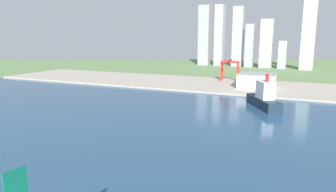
% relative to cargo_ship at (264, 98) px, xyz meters
% --- Properties ---
extents(ground_plane, '(2400.00, 2400.00, 0.00)m').
position_rel_cargo_ship_xyz_m(ground_plane, '(-31.58, -68.03, -10.04)').
color(ground_plane, '#607F4C').
extents(water_bay, '(840.00, 360.00, 0.15)m').
position_rel_cargo_ship_xyz_m(water_bay, '(-31.58, -128.03, -9.96)').
color(water_bay, navy).
rests_on(water_bay, ground).
extents(industrial_pier, '(840.00, 140.00, 2.50)m').
position_rel_cargo_ship_xyz_m(industrial_pier, '(-31.58, 121.97, -8.79)').
color(industrial_pier, '#A59B8C').
rests_on(industrial_pier, ground).
extents(cargo_ship, '(41.23, 57.23, 35.23)m').
position_rel_cargo_ship_xyz_m(cargo_ship, '(0.00, 0.00, 0.00)').
color(cargo_ship, '#192838').
rests_on(cargo_ship, water_bay).
extents(port_crane_red, '(28.14, 34.43, 34.51)m').
position_rel_cargo_ship_xyz_m(port_crane_red, '(-72.17, 161.17, 17.64)').
color(port_crane_red, '#B72D23').
rests_on(port_crane_red, industrial_pier).
extents(warehouse_main, '(48.27, 41.59, 19.84)m').
position_rel_cargo_ship_xyz_m(warehouse_main, '(-22.68, 110.28, 2.41)').
color(warehouse_main, silver).
rests_on(warehouse_main, industrial_pier).
extents(distant_skyline, '(271.61, 53.32, 152.49)m').
position_rel_cargo_ship_xyz_m(distant_skyline, '(-103.99, 442.88, 57.94)').
color(distant_skyline, '#96969D').
rests_on(distant_skyline, ground).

